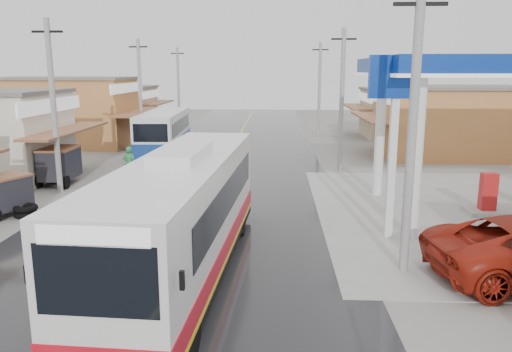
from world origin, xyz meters
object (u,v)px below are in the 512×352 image
object	(u,v)px
coach_bus	(184,216)
cyclist	(131,175)
tricycle_near	(3,193)
tyre_stack	(26,211)
second_bus	(164,132)
tricycle_far	(59,163)

from	to	relation	value
coach_bus	cyclist	distance (m)	11.28
tricycle_near	tyre_stack	bearing A→B (deg)	19.43
second_bus	cyclist	world-z (taller)	second_bus
tyre_stack	tricycle_near	bearing A→B (deg)	175.00
coach_bus	tricycle_far	world-z (taller)	coach_bus
second_bus	coach_bus	bearing A→B (deg)	-78.31
coach_bus	second_bus	bearing A→B (deg)	107.68
second_bus	tricycle_far	size ratio (longest dim) A/B	3.60
cyclist	tricycle_far	size ratio (longest dim) A/B	0.86
coach_bus	cyclist	world-z (taller)	coach_bus
cyclist	tyre_stack	xyz separation A→B (m)	(-2.89, -4.80, -0.46)
cyclist	coach_bus	bearing A→B (deg)	-63.19
coach_bus	tricycle_far	bearing A→B (deg)	130.62
cyclist	tyre_stack	size ratio (longest dim) A/B	2.27
tricycle_near	tricycle_far	size ratio (longest dim) A/B	0.99
second_bus	tricycle_far	world-z (taller)	second_bus
coach_bus	second_bus	size ratio (longest dim) A/B	1.32
cyclist	tricycle_near	size ratio (longest dim) A/B	0.86
coach_bus	tricycle_near	world-z (taller)	coach_bus
cyclist	tricycle_far	world-z (taller)	cyclist
cyclist	second_bus	bearing A→B (deg)	96.36
coach_bus	tricycle_far	size ratio (longest dim) A/B	4.74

